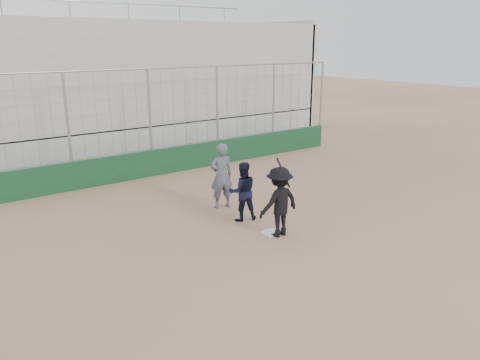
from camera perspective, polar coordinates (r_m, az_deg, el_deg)
ground at (r=12.64m, az=3.80°, el=-6.46°), size 90.00×90.00×0.00m
home_plate at (r=12.64m, az=3.81°, el=-6.41°), size 0.44×0.44×0.02m
backstop at (r=18.00m, az=-10.69°, el=3.49°), size 18.10×0.25×4.04m
bleachers at (r=22.21m, az=-16.72°, el=10.67°), size 20.25×6.70×6.98m
batter_at_plate at (r=12.20m, az=4.79°, el=-2.66°), size 1.21×0.79×2.00m
catcher_crouched at (r=13.28m, az=0.33°, el=-2.59°), size 0.99×0.87×1.16m
umpire at (r=14.24m, az=-2.28°, el=0.12°), size 0.83×0.63×1.82m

